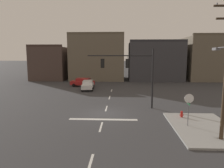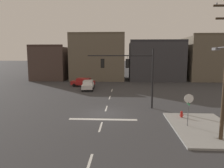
{
  "view_description": "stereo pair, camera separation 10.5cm",
  "coord_description": "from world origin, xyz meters",
  "px_view_note": "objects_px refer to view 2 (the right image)",
  "views": [
    {
      "loc": [
        1.71,
        -20.47,
        5.95
      ],
      "look_at": [
        0.61,
        2.5,
        2.72
      ],
      "focal_mm": 32.92,
      "sensor_mm": 36.0,
      "label": 1
    },
    {
      "loc": [
        1.81,
        -20.47,
        5.95
      ],
      "look_at": [
        0.61,
        2.5,
        2.72
      ],
      "focal_mm": 32.92,
      "sensor_mm": 36.0,
      "label": 2
    }
  ],
  "objects_px": {
    "fire_hydrant": "(181,115)",
    "signal_mast_near_side": "(133,69)",
    "stop_sign": "(189,102)",
    "car_lot_middle": "(88,85)",
    "car_lot_nearside": "(83,82)"
  },
  "relations": [
    {
      "from": "signal_mast_near_side",
      "to": "stop_sign",
      "type": "distance_m",
      "value": 7.89
    },
    {
      "from": "stop_sign",
      "to": "car_lot_nearside",
      "type": "bearing_deg",
      "value": 120.56
    },
    {
      "from": "car_lot_nearside",
      "to": "car_lot_middle",
      "type": "xyz_separation_m",
      "value": [
        1.62,
        -3.86,
        0.0
      ]
    },
    {
      "from": "signal_mast_near_side",
      "to": "car_lot_middle",
      "type": "distance_m",
      "value": 14.32
    },
    {
      "from": "stop_sign",
      "to": "fire_hydrant",
      "type": "bearing_deg",
      "value": 85.76
    },
    {
      "from": "signal_mast_near_side",
      "to": "car_lot_middle",
      "type": "relative_size",
      "value": 1.62
    },
    {
      "from": "car_lot_nearside",
      "to": "car_lot_middle",
      "type": "height_order",
      "value": "same"
    },
    {
      "from": "stop_sign",
      "to": "car_lot_nearside",
      "type": "xyz_separation_m",
      "value": [
        -13.0,
        22.01,
        -1.29
      ]
    },
    {
      "from": "fire_hydrant",
      "to": "signal_mast_near_side",
      "type": "bearing_deg",
      "value": 138.43
    },
    {
      "from": "signal_mast_near_side",
      "to": "car_lot_middle",
      "type": "height_order",
      "value": "signal_mast_near_side"
    },
    {
      "from": "signal_mast_near_side",
      "to": "fire_hydrant",
      "type": "bearing_deg",
      "value": -41.57
    },
    {
      "from": "car_lot_nearside",
      "to": "car_lot_middle",
      "type": "bearing_deg",
      "value": -67.22
    },
    {
      "from": "car_lot_nearside",
      "to": "fire_hydrant",
      "type": "relative_size",
      "value": 6.16
    },
    {
      "from": "signal_mast_near_side",
      "to": "fire_hydrant",
      "type": "distance_m",
      "value": 7.16
    },
    {
      "from": "stop_sign",
      "to": "fire_hydrant",
      "type": "xyz_separation_m",
      "value": [
        0.18,
        2.37,
        -1.82
      ]
    }
  ]
}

